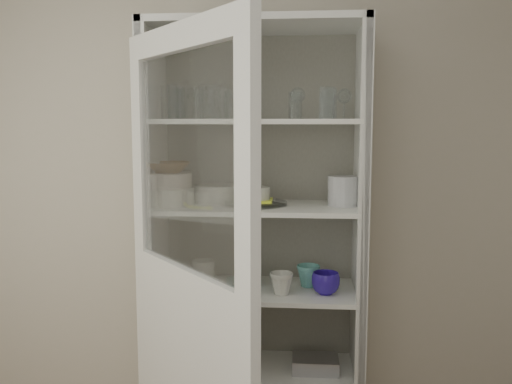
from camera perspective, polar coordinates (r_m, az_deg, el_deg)
The scene contains 36 objects.
wall_back at distance 2.80m, azimuth -3.69°, elevation 0.14°, with size 3.60×0.02×2.60m, color beige.
pantry_cabinet at distance 2.68m, azimuth 0.11°, elevation -7.97°, with size 1.00×0.45×2.10m.
cupboard_door at distance 2.14m, azimuth -7.18°, elevation -13.89°, with size 0.61×0.72×2.00m.
tumbler_0 at distance 2.45m, azimuth -8.38°, elevation 9.35°, with size 0.08×0.08×0.15m, color silver.
tumbler_1 at distance 2.47m, azimuth -8.47°, elevation 9.13°, with size 0.07×0.07×0.13m, color silver.
tumbler_2 at distance 2.44m, azimuth -4.52°, elevation 9.38°, with size 0.07×0.07×0.15m, color silver.
tumbler_3 at distance 2.41m, azimuth -0.55°, elevation 9.16°, with size 0.06×0.06×0.13m, color silver.
tumbler_4 at distance 2.41m, azimuth -0.89°, elevation 9.17°, with size 0.06×0.06×0.13m, color silver.
tumbler_5 at distance 2.38m, azimuth 7.50°, elevation 9.27°, with size 0.07×0.07×0.14m, color silver.
tumbler_6 at distance 2.41m, azimuth 7.70°, elevation 9.18°, with size 0.07×0.07×0.13m, color silver.
tumbler_7 at distance 2.61m, azimuth -9.12°, elevation 9.25°, with size 0.08×0.08×0.16m, color silver.
tumbler_8 at distance 2.53m, azimuth -3.52°, elevation 9.19°, with size 0.07×0.07×0.14m, color silver.
tumbler_9 at distance 2.54m, azimuth -4.95°, elevation 9.11°, with size 0.07×0.07×0.13m, color silver.
tumbler_10 at distance 2.51m, azimuth -2.58°, elevation 9.09°, with size 0.06×0.06×0.13m, color silver.
tumbler_11 at distance 2.50m, azimuth 4.17°, elevation 9.04°, with size 0.06×0.06×0.12m, color silver.
goblet_0 at distance 2.66m, azimuth -5.80°, elevation 9.54°, with size 0.08×0.08×0.18m, color silver, non-canonical shape.
goblet_1 at distance 2.65m, azimuth -0.77°, elevation 9.63°, with size 0.08×0.08×0.19m, color silver, non-canonical shape.
goblet_2 at distance 2.62m, azimuth 4.41°, elevation 9.41°, with size 0.07×0.07×0.17m, color silver, non-canonical shape.
goblet_3 at distance 2.63m, azimuth 9.25°, elevation 9.25°, with size 0.07×0.07×0.16m, color silver, non-canonical shape.
plate_stack_front at distance 2.58m, azimuth -9.18°, elevation -0.44°, with size 0.24×0.24×0.08m, color beige.
plate_stack_back at distance 2.66m, azimuth -4.06°, elevation -0.15°, with size 0.23×0.23×0.08m, color beige.
cream_bowl at distance 2.57m, azimuth -9.22°, elevation 1.25°, with size 0.22×0.22×0.07m, color beige.
terracotta_bowl at distance 2.57m, azimuth -9.24°, elevation 2.58°, with size 0.21×0.21×0.05m, color brown.
glass_platter at distance 2.55m, azimuth -0.02°, elevation -1.19°, with size 0.30×0.30×0.02m, color silver.
yellow_trivet at distance 2.55m, azimuth -0.02°, elevation -0.88°, with size 0.16×0.16×0.01m, color #F9F73C.
white_ramekin at distance 2.55m, azimuth -0.02°, elevation -0.11°, with size 0.13×0.13×0.06m, color beige.
grey_bowl_stack at distance 2.55m, azimuth 9.22°, elevation 0.12°, with size 0.15×0.15×0.14m, color #B5B5B5.
mug_blue at distance 2.55m, azimuth 7.34°, elevation -9.50°, with size 0.13×0.13×0.10m, color navy.
mug_teal at distance 2.65m, azimuth 5.53°, elevation -8.78°, with size 0.11×0.11×0.10m, color teal.
mug_white at distance 2.53m, azimuth 2.70°, elevation -9.60°, with size 0.11×0.11×0.10m, color beige.
teal_jar at distance 2.65m, azimuth -0.40°, elevation -8.78°, with size 0.09×0.09×0.10m.
measuring_cups at distance 2.56m, azimuth -1.47°, elevation -10.11°, with size 0.09×0.09×0.04m, color silver.
white_canister at distance 2.66m, azimuth -5.53°, elevation -8.50°, with size 0.11×0.11×0.13m, color beige.
cream_dish at distance 2.78m, azimuth -3.17°, elevation -17.13°, with size 0.22×0.22×0.07m, color beige.
tin_box at distance 2.75m, azimuth 6.25°, elevation -17.55°, with size 0.22×0.16×0.07m, color #98989B.
tumbler_12 at distance 2.56m, azimuth -7.05°, elevation 9.19°, with size 0.07×0.07×0.14m, color silver.
Camera 1 is at (0.42, -1.25, 1.63)m, focal length 38.00 mm.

